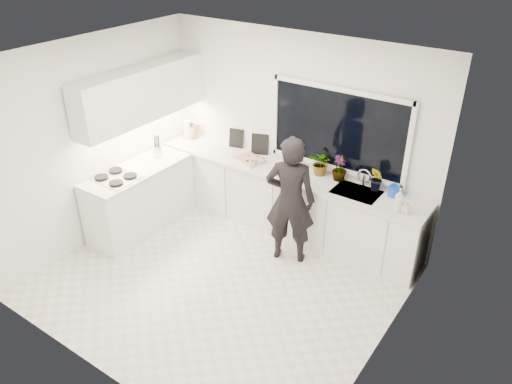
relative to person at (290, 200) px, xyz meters
The scene contains 25 objects.
floor 1.32m from the person, 115.27° to the right, with size 4.00×3.50×0.02m, color beige.
wall_back 1.08m from the person, 116.29° to the left, with size 4.00×0.02×2.70m, color white.
wall_left 2.64m from the person, 159.71° to the right, with size 0.02×3.50×2.70m, color white.
wall_right 1.89m from the person, 29.59° to the right, with size 0.02×3.50×2.70m, color white.
ceiling 2.11m from the person, 115.27° to the right, with size 4.00×3.50×0.02m, color white.
window 1.09m from the person, 78.01° to the left, with size 1.80×0.02×1.00m, color black.
base_cabinets_back 0.81m from the person, 127.68° to the left, with size 3.92×0.58×0.88m, color white.
base_cabinets_left 2.20m from the person, 165.29° to the right, with size 0.58×1.60×0.88m, color white.
countertop_back 0.69m from the person, 128.19° to the left, with size 3.94×0.62×0.04m, color silver.
countertop_left 2.17m from the person, 165.29° to the right, with size 0.62×1.60×0.04m, color silver.
upper_cabinets 2.44m from the person, behind, with size 0.34×2.10×0.70m, color white.
sink 0.83m from the person, 41.34° to the left, with size 0.58×0.42×0.14m, color silver.
faucet 0.99m from the person, 50.19° to the left, with size 0.03×0.03×0.22m, color silver.
stovetop 2.30m from the person, 156.95° to the right, with size 0.56×0.48×0.03m, color black.
person is the anchor object (origin of this frame).
pizza_tray 1.12m from the person, 152.13° to the left, with size 0.42×0.31×0.03m, color silver.
pizza 1.12m from the person, 152.13° to the left, with size 0.39×0.28×0.01m, color #B41827.
watering_can 1.27m from the person, 34.33° to the left, with size 0.14×0.14×0.13m, color #134AB5.
paper_towel_roll 2.34m from the person, 163.78° to the left, with size 0.11×0.11×0.26m, color silver.
knife_block 2.27m from the person, 162.22° to the left, with size 0.13×0.10×0.22m, color #A0744A.
utensil_crock 2.14m from the person, behind, with size 0.13×0.13×0.16m, color silver.
picture_frame_large 1.63m from the person, 150.74° to the left, with size 0.22×0.02×0.28m, color black.
picture_frame_small 1.28m from the person, 141.39° to the left, with size 0.25×0.02×0.30m, color black.
herb_plants 0.77m from the person, 74.22° to the left, with size 1.35×0.27×0.33m.
soap_bottles 1.31m from the person, 18.03° to the left, with size 0.20×0.14×0.30m.
Camera 1 is at (3.09, -3.69, 3.95)m, focal length 35.00 mm.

